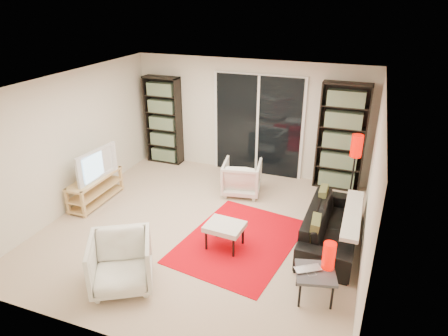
% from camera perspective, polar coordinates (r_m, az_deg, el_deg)
% --- Properties ---
extents(floor, '(5.00, 5.00, 0.00)m').
position_cam_1_polar(floor, '(6.76, -2.91, -8.45)').
color(floor, beige).
rests_on(floor, ground).
extents(wall_back, '(5.00, 0.02, 2.40)m').
position_cam_1_polar(wall_back, '(8.41, 3.65, 7.20)').
color(wall_back, silver).
rests_on(wall_back, ground).
extents(wall_front, '(5.00, 0.02, 2.40)m').
position_cam_1_polar(wall_front, '(4.31, -16.64, -11.32)').
color(wall_front, silver).
rests_on(wall_front, ground).
extents(wall_left, '(0.02, 5.00, 2.40)m').
position_cam_1_polar(wall_left, '(7.50, -21.01, 3.49)').
color(wall_left, silver).
rests_on(wall_left, ground).
extents(wall_right, '(0.02, 5.00, 2.40)m').
position_cam_1_polar(wall_right, '(5.76, 20.39, -2.47)').
color(wall_right, silver).
rests_on(wall_right, ground).
extents(ceiling, '(5.00, 5.00, 0.02)m').
position_cam_1_polar(ceiling, '(5.84, -3.40, 11.87)').
color(ceiling, white).
rests_on(ceiling, wall_back).
extents(sliding_door, '(1.92, 0.08, 2.16)m').
position_cam_1_polar(sliding_door, '(8.37, 4.87, 6.00)').
color(sliding_door, white).
rests_on(sliding_door, ground).
extents(bookshelf_left, '(0.80, 0.30, 1.95)m').
position_cam_1_polar(bookshelf_left, '(9.06, -8.66, 6.71)').
color(bookshelf_left, black).
rests_on(bookshelf_left, ground).
extents(bookshelf_right, '(0.90, 0.30, 2.10)m').
position_cam_1_polar(bookshelf_right, '(7.99, 16.43, 4.20)').
color(bookshelf_right, black).
rests_on(bookshelf_right, ground).
extents(tv_stand, '(0.39, 1.22, 0.50)m').
position_cam_1_polar(tv_stand, '(7.78, -17.85, -2.85)').
color(tv_stand, '#E1BB6E').
rests_on(tv_stand, floor).
extents(tv, '(0.23, 0.98, 0.56)m').
position_cam_1_polar(tv, '(7.56, -18.22, 0.63)').
color(tv, black).
rests_on(tv, tv_stand).
extents(rug, '(1.90, 2.37, 0.01)m').
position_cam_1_polar(rug, '(6.41, 2.23, -10.39)').
color(rug, red).
rests_on(rug, floor).
extents(sofa, '(0.83, 2.00, 0.58)m').
position_cam_1_polar(sofa, '(6.46, 15.21, -8.01)').
color(sofa, black).
rests_on(sofa, floor).
extents(armchair_back, '(0.82, 0.83, 0.66)m').
position_cam_1_polar(armchair_back, '(7.70, 2.56, -1.37)').
color(armchair_back, silver).
rests_on(armchair_back, floor).
extents(armchair_front, '(1.07, 1.08, 0.73)m').
position_cam_1_polar(armchair_front, '(5.53, -14.49, -12.95)').
color(armchair_front, silver).
rests_on(armchair_front, floor).
extents(ottoman, '(0.60, 0.50, 0.40)m').
position_cam_1_polar(ottoman, '(6.10, 0.11, -8.49)').
color(ottoman, silver).
rests_on(ottoman, floor).
extents(side_table, '(0.60, 0.60, 0.40)m').
position_cam_1_polar(side_table, '(5.32, 12.93, -14.60)').
color(side_table, '#404044').
rests_on(side_table, floor).
extents(laptop, '(0.40, 0.37, 0.03)m').
position_cam_1_polar(laptop, '(5.25, 12.10, -14.25)').
color(laptop, silver).
rests_on(laptop, side_table).
extents(table_lamp, '(0.16, 0.16, 0.36)m').
position_cam_1_polar(table_lamp, '(5.29, 14.76, -12.01)').
color(table_lamp, '#E80900').
rests_on(table_lamp, side_table).
extents(floor_lamp, '(0.22, 0.22, 1.43)m').
position_cam_1_polar(floor_lamp, '(7.13, 18.29, 1.97)').
color(floor_lamp, black).
rests_on(floor_lamp, floor).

